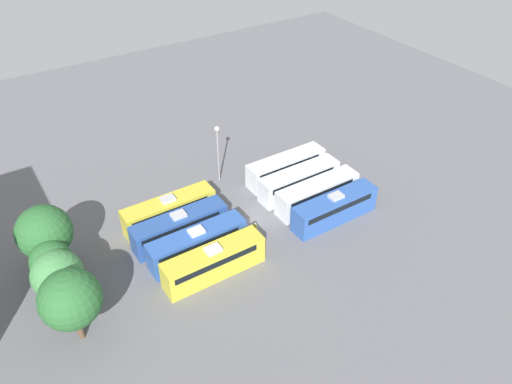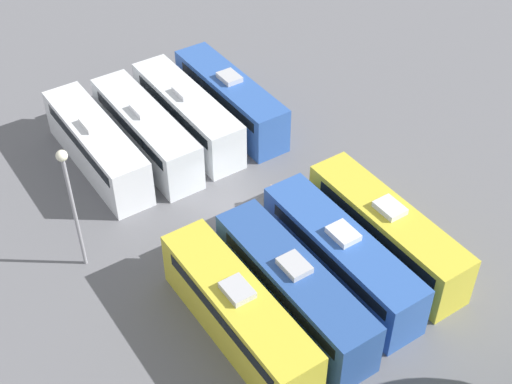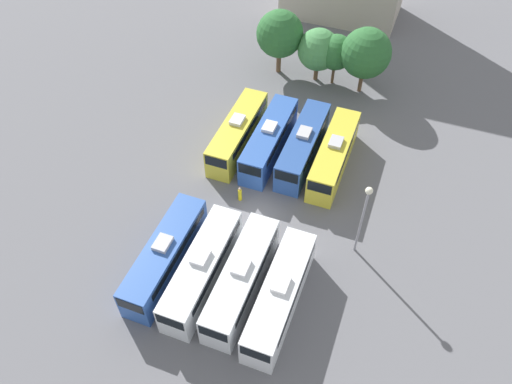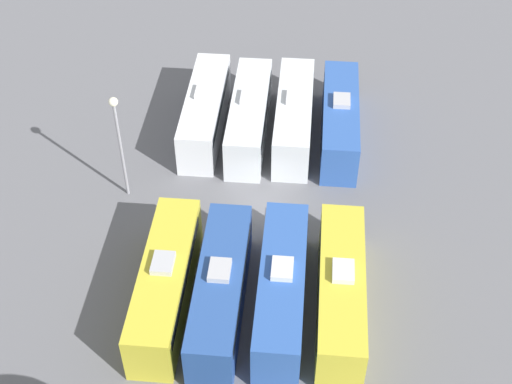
# 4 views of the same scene
# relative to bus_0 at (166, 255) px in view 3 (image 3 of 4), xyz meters

# --- Properties ---
(ground_plane) EXTENTS (115.42, 115.42, 0.00)m
(ground_plane) POSITION_rel_bus_0_xyz_m (5.01, 8.03, -1.78)
(ground_plane) COLOR slate
(bus_0) EXTENTS (2.57, 10.83, 3.59)m
(bus_0) POSITION_rel_bus_0_xyz_m (0.00, 0.00, 0.00)
(bus_0) COLOR #2D56A8
(bus_0) RESTS_ON ground_plane
(bus_1) EXTENTS (2.57, 10.83, 3.59)m
(bus_1) POSITION_rel_bus_0_xyz_m (3.35, -0.12, 0.00)
(bus_1) COLOR silver
(bus_1) RESTS_ON ground_plane
(bus_2) EXTENTS (2.57, 10.83, 3.59)m
(bus_2) POSITION_rel_bus_0_xyz_m (6.62, 0.16, 0.00)
(bus_2) COLOR silver
(bus_2) RESTS_ON ground_plane
(bus_3) EXTENTS (2.57, 10.83, 3.59)m
(bus_3) POSITION_rel_bus_0_xyz_m (9.94, -0.20, 0.00)
(bus_3) COLOR silver
(bus_3) RESTS_ON ground_plane
(bus_4) EXTENTS (2.57, 10.83, 3.59)m
(bus_4) POSITION_rel_bus_0_xyz_m (-0.11, 15.97, 0.00)
(bus_4) COLOR gold
(bus_4) RESTS_ON ground_plane
(bus_5) EXTENTS (2.57, 10.83, 3.59)m
(bus_5) POSITION_rel_bus_0_xyz_m (3.24, 16.10, 0.00)
(bus_5) COLOR #2D56A8
(bus_5) RESTS_ON ground_plane
(bus_6) EXTENTS (2.57, 10.83, 3.59)m
(bus_6) POSITION_rel_bus_0_xyz_m (6.66, 16.51, 0.00)
(bus_6) COLOR #284C93
(bus_6) RESTS_ON ground_plane
(bus_7) EXTENTS (2.57, 10.83, 3.59)m
(bus_7) POSITION_rel_bus_0_xyz_m (9.86, 16.27, 0.00)
(bus_7) COLOR gold
(bus_7) RESTS_ON ground_plane
(worker_person) EXTENTS (0.36, 0.36, 1.60)m
(worker_person) POSITION_rel_bus_0_xyz_m (2.86, 9.08, -1.04)
(worker_person) COLOR gold
(worker_person) RESTS_ON ground_plane
(light_pole) EXTENTS (0.60, 0.60, 7.91)m
(light_pole) POSITION_rel_bus_0_xyz_m (14.24, 7.26, 3.58)
(light_pole) COLOR gray
(light_pole) RESTS_ON ground_plane
(tree_0) EXTENTS (5.40, 5.40, 7.74)m
(tree_0) POSITION_rel_bus_0_xyz_m (-0.47, 29.84, 3.24)
(tree_0) COLOR brown
(tree_0) RESTS_ON ground_plane
(tree_1) EXTENTS (4.78, 4.78, 6.38)m
(tree_1) POSITION_rel_bus_0_xyz_m (4.18, 29.92, 2.20)
(tree_1) COLOR brown
(tree_1) RESTS_ON ground_plane
(tree_2) EXTENTS (3.99, 3.99, 6.10)m
(tree_2) POSITION_rel_bus_0_xyz_m (6.22, 29.91, 2.31)
(tree_2) COLOR brown
(tree_2) RESTS_ON ground_plane
(tree_3) EXTENTS (5.54, 5.54, 7.79)m
(tree_3) POSITION_rel_bus_0_xyz_m (9.58, 29.49, 3.22)
(tree_3) COLOR brown
(tree_3) RESTS_ON ground_plane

